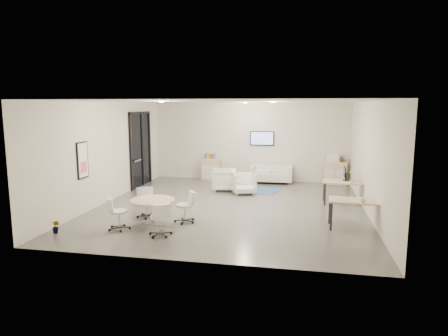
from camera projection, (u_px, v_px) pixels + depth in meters
room_shell at (231, 155)px, 12.06m from camera, size 9.60×10.60×4.80m
glass_door at (141, 147)px, 15.26m from camera, size 0.09×1.90×2.85m
artwork at (83, 160)px, 11.27m from camera, size 0.05×0.54×1.04m
wall_tv at (262, 138)px, 16.27m from camera, size 0.98×0.06×0.58m
ceiling_spots at (229, 102)px, 12.66m from camera, size 3.14×4.14×0.03m
sideboard_left at (211, 169)px, 16.68m from camera, size 0.79×0.41×0.89m
sideboard_right at (334, 173)px, 15.72m from camera, size 0.90×0.43×0.90m
books at (210, 156)px, 16.61m from camera, size 0.46×0.14×0.22m
printer at (333, 158)px, 15.65m from camera, size 0.48×0.41×0.32m
loveseat at (272, 174)px, 16.04m from camera, size 1.64×0.83×0.61m
blue_rug at (256, 190)px, 14.69m from camera, size 1.93×1.56×0.01m
armchair_left at (224, 179)px, 14.57m from camera, size 0.91×0.96×0.87m
armchair_right at (244, 183)px, 14.00m from camera, size 0.93×0.89×0.79m
desk_rear at (346, 184)px, 12.50m from camera, size 1.44×0.80×0.73m
desk_front at (358, 203)px, 10.00m from camera, size 1.44×0.77×0.73m
monitor at (345, 173)px, 12.60m from camera, size 0.20×0.50×0.44m
round_table at (153, 203)px, 10.24m from camera, size 1.14×1.14×0.69m
meeting_chairs at (153, 210)px, 10.27m from camera, size 2.24×2.24×0.82m
plant_cabinet at (343, 159)px, 15.57m from camera, size 0.28×0.31×0.21m
plant_floor at (56, 230)px, 9.70m from camera, size 0.20×0.34×0.15m
cup at (363, 200)px, 9.73m from camera, size 0.12×0.10×0.12m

